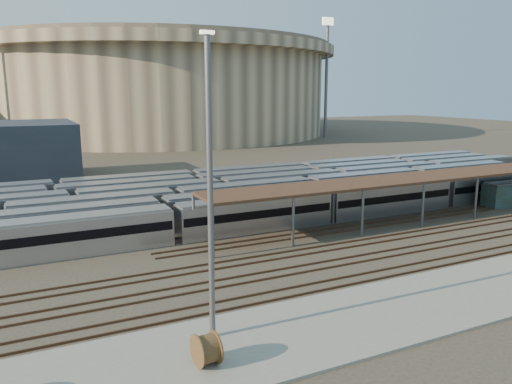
{
  "coord_description": "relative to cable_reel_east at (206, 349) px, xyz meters",
  "views": [
    {
      "loc": [
        -23.79,
        -40.38,
        15.33
      ],
      "look_at": [
        1.65,
        12.0,
        3.5
      ],
      "focal_mm": 35.0,
      "sensor_mm": 36.0,
      "label": 1
    }
  ],
  "objects": [
    {
      "name": "ground",
      "position": [
        15.12,
        16.17,
        -1.16
      ],
      "size": [
        420.0,
        420.0,
        0.0
      ],
      "primitive_type": "plane",
      "color": "#383026",
      "rests_on": "ground"
    },
    {
      "name": "apron",
      "position": [
        10.12,
        1.17,
        -1.06
      ],
      "size": [
        50.0,
        9.0,
        0.2
      ],
      "primitive_type": "cube",
      "color": "gray",
      "rests_on": "ground"
    },
    {
      "name": "subway_trains",
      "position": [
        13.62,
        34.67,
        0.64
      ],
      "size": [
        130.62,
        23.9,
        3.6
      ],
      "color": "#A3A3A7",
      "rests_on": "ground"
    },
    {
      "name": "inspection_shed",
      "position": [
        37.12,
        20.17,
        3.82
      ],
      "size": [
        60.3,
        6.0,
        5.3
      ],
      "color": "#59595E",
      "rests_on": "ground"
    },
    {
      "name": "empty_tracks",
      "position": [
        15.12,
        11.17,
        -1.07
      ],
      "size": [
        170.0,
        9.62,
        0.18
      ],
      "color": "#4C3323",
      "rests_on": "ground"
    },
    {
      "name": "stadium",
      "position": [
        40.12,
        156.17,
        15.31
      ],
      "size": [
        124.0,
        124.0,
        32.5
      ],
      "color": "tan",
      "rests_on": "ground"
    },
    {
      "name": "floodlight_2",
      "position": [
        85.12,
        116.17,
        19.49
      ],
      "size": [
        4.0,
        1.0,
        38.4
      ],
      "color": "#59595E",
      "rests_on": "ground"
    },
    {
      "name": "floodlight_3",
      "position": [
        5.12,
        176.17,
        19.49
      ],
      "size": [
        4.0,
        1.0,
        38.4
      ],
      "color": "#59595E",
      "rests_on": "ground"
    },
    {
      "name": "cable_reel_east",
      "position": [
        0.0,
        0.0,
        0.0
      ],
      "size": [
        1.25,
        2.02,
        1.92
      ],
      "primitive_type": "cylinder",
      "rotation": [
        0.0,
        1.57,
        0.09
      ],
      "color": "brown",
      "rests_on": "apron"
    },
    {
      "name": "yard_light_pole",
      "position": [
        1.5,
        2.97,
        8.33
      ],
      "size": [
        0.81,
        0.36,
        18.43
      ],
      "color": "#59595E",
      "rests_on": "apron"
    }
  ]
}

